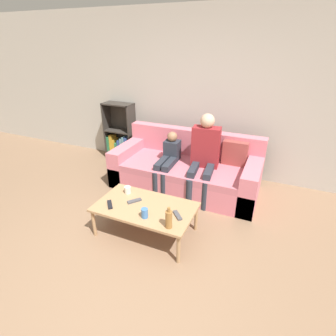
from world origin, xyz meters
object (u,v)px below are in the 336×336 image
(tv_remote_1, at_px, (110,205))
(tv_remote_2, at_px, (134,201))
(person_child, at_px, (168,159))
(bookshelf, at_px, (121,138))
(cup_near, at_px, (128,190))
(tv_remote_0, at_px, (177,215))
(couch, at_px, (187,171))
(coffee_table, at_px, (145,208))
(cup_far, at_px, (145,213))
(bottle, at_px, (169,219))
(person_adult, at_px, (205,151))

(tv_remote_1, height_order, tv_remote_2, same)
(tv_remote_2, bearing_deg, person_child, 130.02)
(tv_remote_1, bearing_deg, bookshelf, 79.26)
(cup_near, height_order, tv_remote_0, cup_near)
(couch, bearing_deg, bookshelf, 159.86)
(coffee_table, bearing_deg, tv_remote_2, 169.56)
(couch, xyz_separation_m, cup_far, (0.04, -1.44, 0.16))
(couch, relative_size, bookshelf, 2.05)
(person_child, bearing_deg, bottle, -68.71)
(coffee_table, distance_m, tv_remote_1, 0.41)
(person_adult, height_order, tv_remote_2, person_adult)
(coffee_table, xyz_separation_m, person_adult, (0.34, 1.17, 0.34))
(cup_far, bearing_deg, bottle, -9.41)
(bookshelf, height_order, tv_remote_0, bookshelf)
(couch, distance_m, cup_far, 1.45)
(couch, distance_m, coffee_table, 1.25)
(person_adult, xyz_separation_m, cup_near, (-0.68, -1.00, -0.26))
(bookshelf, height_order, coffee_table, bookshelf)
(bookshelf, distance_m, cup_far, 2.58)
(tv_remote_2, height_order, bottle, bottle)
(couch, relative_size, tv_remote_0, 13.96)
(coffee_table, bearing_deg, bookshelf, 129.61)
(cup_far, relative_size, bottle, 0.45)
(person_adult, bearing_deg, cup_near, -130.61)
(couch, distance_m, tv_remote_0, 1.33)
(tv_remote_1, bearing_deg, couch, 32.23)
(bottle, bearing_deg, tv_remote_2, 154.38)
(person_adult, relative_size, cup_far, 11.04)
(cup_far, height_order, bottle, bottle)
(couch, height_order, bookshelf, bookshelf)
(bottle, bearing_deg, cup_near, 150.96)
(couch, relative_size, cup_far, 20.20)
(bookshelf, bearing_deg, person_adult, -19.52)
(couch, relative_size, bottle, 9.14)
(tv_remote_1, bearing_deg, person_adult, 20.67)
(person_adult, distance_m, tv_remote_1, 1.53)
(cup_near, bearing_deg, cup_far, -39.68)
(person_adult, xyz_separation_m, cup_far, (-0.25, -1.36, -0.25))
(bookshelf, distance_m, person_child, 1.52)
(bookshelf, relative_size, tv_remote_2, 6.60)
(person_child, bearing_deg, tv_remote_1, -101.63)
(cup_near, bearing_deg, coffee_table, -26.84)
(tv_remote_1, bearing_deg, tv_remote_2, -1.44)
(coffee_table, bearing_deg, tv_remote_1, -158.40)
(bookshelf, xyz_separation_m, cup_far, (1.61, -2.01, 0.03))
(bookshelf, height_order, tv_remote_1, bookshelf)
(person_adult, relative_size, tv_remote_2, 7.38)
(couch, xyz_separation_m, coffee_table, (-0.06, -1.25, 0.07))
(cup_far, bearing_deg, tv_remote_0, 26.93)
(tv_remote_1, relative_size, bottle, 0.67)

